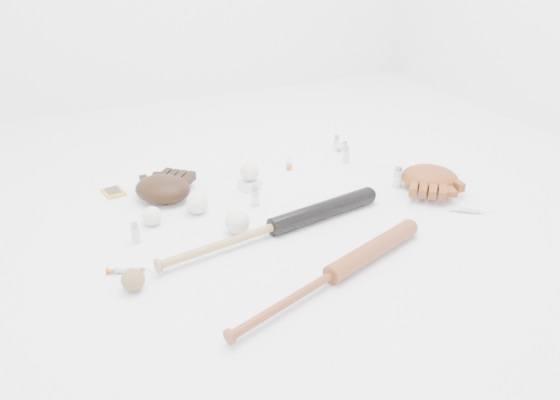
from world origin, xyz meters
name	(u,v)px	position (x,y,z in m)	size (l,w,h in m)	color
bat_dark	(274,227)	(-0.12, -0.12, 0.03)	(0.88, 0.06, 0.06)	black
bat_wood	(332,275)	(-0.08, -0.43, 0.03)	(0.81, 0.06, 0.06)	brown
glove_dark	(163,188)	(-0.40, 0.29, 0.05)	(0.25, 0.25, 0.09)	black
glove_tan	(430,178)	(0.57, -0.05, 0.05)	(0.26, 0.26, 0.09)	brown
trading_card	(113,192)	(-0.56, 0.43, 0.00)	(0.07, 0.10, 0.01)	#B88921
pedestal	(250,184)	(-0.07, 0.24, 0.02)	(0.07, 0.07, 0.04)	white
baseball_on_pedestal	(250,171)	(-0.07, 0.24, 0.07)	(0.07, 0.07, 0.07)	silver
baseball_left	(152,216)	(-0.48, 0.12, 0.03)	(0.07, 0.07, 0.07)	silver
baseball_upper	(197,203)	(-0.31, 0.14, 0.04)	(0.08, 0.08, 0.08)	silver
baseball_mid	(237,222)	(-0.23, -0.05, 0.04)	(0.08, 0.08, 0.08)	silver
baseball_aged	(133,280)	(-0.61, -0.22, 0.03)	(0.07, 0.07, 0.07)	olive
syringe_0	(129,270)	(-0.61, -0.13, 0.01)	(0.15, 0.03, 0.02)	#ADBCC6
syringe_1	(292,220)	(-0.03, -0.06, 0.01)	(0.16, 0.03, 0.02)	#ADBCC6
syringe_2	(290,163)	(0.18, 0.39, 0.01)	(0.15, 0.03, 0.02)	#ADBCC6
syringe_3	(469,211)	(0.58, -0.27, 0.01)	(0.16, 0.03, 0.02)	#ADBCC6
syringe_4	(341,148)	(0.46, 0.44, 0.01)	(0.14, 0.02, 0.02)	#ADBCC6
vial_0	(346,155)	(0.40, 0.30, 0.04)	(0.03, 0.03, 0.07)	silver
vial_1	(336,143)	(0.44, 0.44, 0.04)	(0.03, 0.03, 0.07)	silver
vial_2	(255,196)	(-0.10, 0.11, 0.04)	(0.03, 0.03, 0.08)	silver
vial_3	(398,177)	(0.47, 0.02, 0.04)	(0.04, 0.04, 0.08)	silver
vial_4	(135,233)	(-0.55, 0.03, 0.04)	(0.03, 0.03, 0.07)	silver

